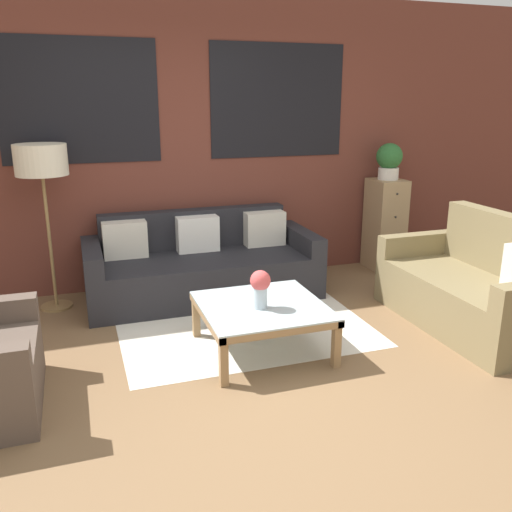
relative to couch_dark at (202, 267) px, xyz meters
The scene contains 10 objects.
ground_plane 1.97m from the couch_dark, 90.64° to the right, with size 16.00×16.00×0.00m, color brown.
wall_back_brick 1.22m from the couch_dark, 92.56° to the left, with size 8.40×0.09×2.80m.
rug 0.80m from the couch_dark, 78.93° to the right, with size 2.02×1.73×0.00m.
couch_dark is the anchor object (origin of this frame).
settee_vintage 2.43m from the couch_dark, 36.17° to the right, with size 0.80×1.58×0.92m.
coffee_table 1.33m from the couch_dark, 83.77° to the right, with size 0.89×0.89×0.37m.
floor_lamp 1.67m from the couch_dark, behind, with size 0.44×0.44×1.46m.
drawer_cabinet 2.13m from the couch_dark, ahead, with size 0.34×0.41×0.99m.
potted_plant 2.31m from the couch_dark, ahead, with size 0.28×0.28×0.38m.
flower_vase 1.41m from the couch_dark, 85.43° to the right, with size 0.15×0.15×0.28m.
Camera 1 is at (-1.07, -2.88, 1.83)m, focal length 38.00 mm.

